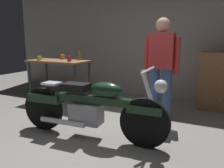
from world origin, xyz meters
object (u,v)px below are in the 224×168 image
wooden_dresser (221,82)px  mug_orange_travel (62,57)px  motorcycle (90,106)px  bottle (80,55)px  person_standing (161,65)px  mug_yellow_tall (39,58)px  mug_red_diner (69,59)px

wooden_dresser → mug_orange_travel: bearing=-167.9°
mug_orange_travel → wooden_dresser: bearing=12.1°
motorcycle → wooden_dresser: wooden_dresser is taller
motorcycle → bottle: (-1.21, 1.54, 0.55)m
person_standing → mug_yellow_tall: bearing=-2.2°
motorcycle → mug_red_diner: 1.77m
motorcycle → mug_red_diner: mug_red_diner is taller
mug_yellow_tall → mug_red_diner: (0.73, 0.06, 0.01)m
wooden_dresser → mug_red_diner: bearing=-159.3°
wooden_dresser → bottle: (-2.75, -0.68, 0.45)m
person_standing → mug_orange_travel: (-2.33, 0.43, 0.03)m
motorcycle → mug_orange_travel: size_ratio=17.88×
wooden_dresser → motorcycle: bearing=-124.7°
mug_yellow_tall → mug_orange_travel: size_ratio=0.98×
wooden_dresser → mug_yellow_tall: (-3.48, -1.10, 0.39)m
wooden_dresser → mug_yellow_tall: wooden_dresser is taller
person_standing → wooden_dresser: size_ratio=1.52×
person_standing → mug_red_diner: (-1.88, 0.08, 0.03)m
mug_red_diner → person_standing: bearing=-2.5°
person_standing → mug_yellow_tall: size_ratio=13.86×
mug_red_diner → bottle: bearing=90.2°
wooden_dresser → bottle: size_ratio=4.56×
motorcycle → bottle: size_ratio=9.09×
mug_yellow_tall → mug_red_diner: 0.73m
mug_yellow_tall → mug_orange_travel: bearing=55.9°
mug_yellow_tall → wooden_dresser: bearing=17.5°
wooden_dresser → mug_orange_travel: size_ratio=8.98×
wooden_dresser → person_standing: bearing=-127.9°
mug_red_diner → motorcycle: bearing=-44.3°
mug_red_diner → mug_orange_travel: bearing=142.2°
bottle → wooden_dresser: bearing=13.8°
motorcycle → mug_red_diner: size_ratio=19.44×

